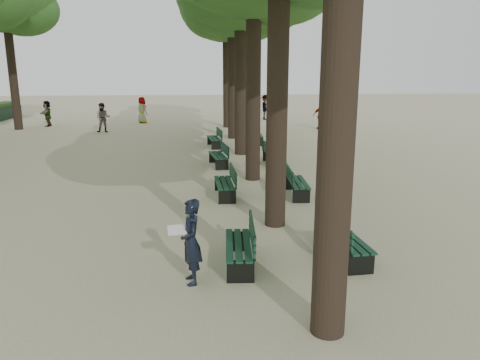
{
  "coord_description": "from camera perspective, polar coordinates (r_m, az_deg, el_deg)",
  "views": [
    {
      "loc": [
        -0.39,
        -8.27,
        3.95
      ],
      "look_at": [
        0.6,
        3.0,
        1.2
      ],
      "focal_mm": 35.0,
      "sensor_mm": 36.0,
      "label": 1
    }
  ],
  "objects": [
    {
      "name": "bench_right_3",
      "position": [
        24.68,
        2.07,
        5.08
      ],
      "size": [
        0.63,
        1.82,
        0.92
      ],
      "color": "black",
      "rests_on": "ground"
    },
    {
      "name": "bench_right_2",
      "position": [
        19.4,
        4.04,
        2.7
      ],
      "size": [
        0.69,
        1.83,
        0.92
      ],
      "color": "black",
      "rests_on": "ground"
    },
    {
      "name": "bench_left_2",
      "position": [
        19.04,
        -2.66,
        2.51
      ],
      "size": [
        0.8,
        1.86,
        0.92
      ],
      "color": "black",
      "rests_on": "ground"
    },
    {
      "name": "pedestrian_a",
      "position": [
        30.08,
        -16.35,
        7.29
      ],
      "size": [
        0.88,
        0.37,
        1.8
      ],
      "primitive_type": "imported",
      "rotation": [
        0.0,
        0.0,
        0.01
      ],
      "color": "#262628",
      "rests_on": "ground"
    },
    {
      "name": "ground",
      "position": [
        9.17,
        -2.13,
        -11.85
      ],
      "size": [
        120.0,
        120.0,
        0.0
      ],
      "primitive_type": "plane",
      "color": "#B7B18A",
      "rests_on": "ground"
    },
    {
      "name": "pedestrian_d",
      "position": [
        34.49,
        -11.85,
        8.35
      ],
      "size": [
        0.88,
        0.92,
        1.85
      ],
      "primitive_type": "imported",
      "rotation": [
        0.0,
        0.0,
        2.3
      ],
      "color": "#262628",
      "rests_on": "ground"
    },
    {
      "name": "pedestrian_e",
      "position": [
        34.48,
        -22.43,
        7.5
      ],
      "size": [
        0.37,
        1.6,
        1.72
      ],
      "primitive_type": "imported",
      "rotation": [
        0.0,
        0.0,
        4.7
      ],
      "color": "#262628",
      "rests_on": "ground"
    },
    {
      "name": "pedestrian_b",
      "position": [
        35.93,
        3.12,
        8.85
      ],
      "size": [
        0.41,
        1.23,
        1.89
      ],
      "primitive_type": "imported",
      "rotation": [
        0.0,
        0.0,
        1.6
      ],
      "color": "#262628",
      "rests_on": "ground"
    },
    {
      "name": "bench_left_0",
      "position": [
        9.59,
        -0.11,
        -8.9
      ],
      "size": [
        0.68,
        1.83,
        0.92
      ],
      "color": "black",
      "rests_on": "ground"
    },
    {
      "name": "tree_central_5",
      "position": [
        31.55,
        -1.67,
        20.39
      ],
      "size": [
        6.0,
        6.0,
        9.95
      ],
      "color": "#33261C",
      "rests_on": "ground"
    },
    {
      "name": "man_with_map",
      "position": [
        8.73,
        -5.99,
        -7.5
      ],
      "size": [
        0.66,
        0.7,
        1.62
      ],
      "color": "black",
      "rests_on": "ground"
    },
    {
      "name": "pedestrian_c",
      "position": [
        31.01,
        9.77,
        7.73
      ],
      "size": [
        0.99,
        0.89,
        1.7
      ],
      "primitive_type": "imported",
      "rotation": [
        0.0,
        0.0,
        5.61
      ],
      "color": "#262628",
      "rests_on": "ground"
    },
    {
      "name": "bench_right_1",
      "position": [
        14.71,
        7.0,
        -0.92
      ],
      "size": [
        0.66,
        1.83,
        0.92
      ],
      "color": "black",
      "rests_on": "ground"
    },
    {
      "name": "bench_right_0",
      "position": [
        10.15,
        12.8,
        -7.94
      ],
      "size": [
        0.72,
        1.84,
        0.92
      ],
      "color": "black",
      "rests_on": "ground"
    },
    {
      "name": "bench_left_1",
      "position": [
        14.52,
        -1.87,
        -1.02
      ],
      "size": [
        0.63,
        1.82,
        0.92
      ],
      "color": "black",
      "rests_on": "ground"
    },
    {
      "name": "bench_left_3",
      "position": [
        23.65,
        -3.15,
        4.7
      ],
      "size": [
        0.76,
        1.85,
        0.92
      ],
      "color": "black",
      "rests_on": "ground"
    }
  ]
}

